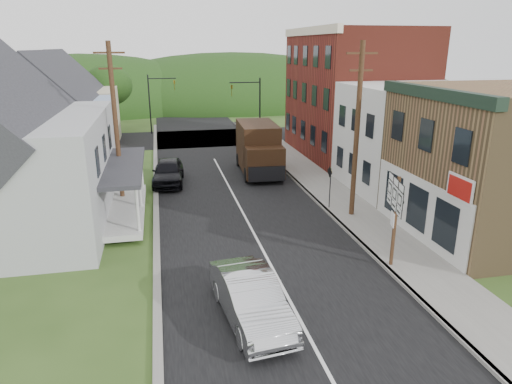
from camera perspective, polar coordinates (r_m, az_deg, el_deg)
ground at (r=20.30m, az=1.05°, el=-7.68°), size 120.00×120.00×0.00m
road at (r=29.48m, az=-3.34°, el=0.54°), size 9.00×90.00×0.02m
cross_road at (r=45.87m, az=-6.64°, el=6.71°), size 60.00×9.00×0.02m
sidewalk_right at (r=29.06m, az=8.85°, el=0.25°), size 2.80×55.00×0.15m
curb_right at (r=28.62m, az=6.32°, el=0.08°), size 0.20×55.00×0.15m
curb_left at (r=27.26m, az=-12.39°, el=-1.18°), size 0.30×55.00×0.12m
storefront_tan at (r=24.19m, az=28.21°, el=3.17°), size 8.00×8.00×7.00m
storefront_white at (r=30.20m, az=19.17°, el=6.36°), size 8.00×7.00×6.50m
storefront_red at (r=38.31m, az=12.12°, el=11.82°), size 8.00×12.00×10.00m
house_blue at (r=35.86m, az=-23.13°, el=8.31°), size 7.14×8.16×7.28m
house_cream at (r=44.73m, az=-21.73°, el=10.10°), size 7.14×8.16×7.28m
utility_pole_right at (r=23.83m, az=12.50°, el=7.53°), size 1.60×0.26×9.00m
utility_pole_left at (r=26.26m, az=-17.13°, el=8.09°), size 1.60×0.26×9.00m
traffic_signal_right at (r=42.50m, az=-0.45°, el=11.08°), size 2.87×0.20×6.00m
traffic_signal_left at (r=48.60m, az=-12.37°, el=11.52°), size 2.87×0.20×6.00m
tree_left_d at (r=50.22m, az=-17.95°, el=12.57°), size 4.80×4.80×6.94m
forested_ridge at (r=73.48m, az=-8.85°, el=10.77°), size 90.00×30.00×16.00m
silver_sedan at (r=15.42m, az=-0.66°, el=-13.18°), size 2.25×5.01×1.60m
dark_sedan at (r=30.65m, az=-10.93°, el=2.50°), size 2.33×4.95×1.64m
delivery_van at (r=32.40m, az=0.35°, el=5.41°), size 2.90×6.42×3.52m
route_sign_cluster at (r=18.89m, az=16.96°, el=-2.02°), size 0.59×2.10×3.75m
warning_sign at (r=25.28m, az=9.23°, el=1.35°), size 0.11×0.66×2.39m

